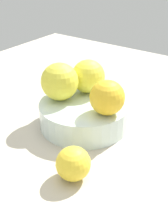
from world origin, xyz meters
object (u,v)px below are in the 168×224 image
Objects in this scene: orange_in_bowl_0 at (88,76)px; orange_in_bowl_1 at (60,82)px; fruit_bowl at (84,115)px; orange_in_bowl_2 at (107,98)px; orange_loose_0 at (73,164)px.

orange_in_bowl_1 is (-6.55, 2.91, 0.30)cm from orange_in_bowl_0.
fruit_bowl is 8.94cm from orange_in_bowl_1.
orange_in_bowl_1 reaches higher than orange_in_bowl_0.
orange_in_bowl_1 is 11.81cm from orange_in_bowl_2.
orange_in_bowl_2 is (0.37, -11.79, -0.55)cm from orange_in_bowl_1.
orange_in_bowl_1 is (-1.22, 5.55, 6.91)cm from fruit_bowl.
orange_loose_0 is (-15.28, -8.67, 0.46)cm from fruit_bowl.
orange_in_bowl_1 is at bearing 45.31° from orange_loose_0.
orange_in_bowl_1 is at bearing 102.36° from fruit_bowl.
orange_in_bowl_0 is 7.18cm from orange_in_bowl_1.
orange_in_bowl_2 is 1.17× the size of orange_loose_0.
orange_in_bowl_2 is (-6.18, -8.88, -0.25)cm from orange_in_bowl_0.
orange_in_bowl_1 is 1.16× the size of orange_in_bowl_2.
orange_in_bowl_2 is at bearing -88.19° from orange_in_bowl_1.
fruit_bowl is 17.58cm from orange_loose_0.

